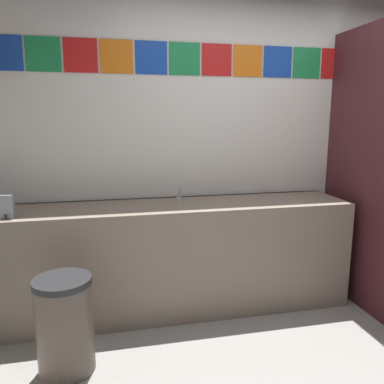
% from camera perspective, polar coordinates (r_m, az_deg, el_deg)
% --- Properties ---
extents(wall_back, '(4.32, 0.09, 2.89)m').
position_cam_1_polar(wall_back, '(3.46, 9.96, 9.36)').
color(wall_back, white).
rests_on(wall_back, ground_plane).
extents(vanity_counter, '(2.69, 0.58, 0.87)m').
position_cam_1_polar(vanity_counter, '(3.12, -1.62, -9.53)').
color(vanity_counter, gray).
rests_on(vanity_counter, ground_plane).
extents(faucet_center, '(0.04, 0.10, 0.14)m').
position_cam_1_polar(faucet_center, '(3.07, -1.97, -0.48)').
color(faucet_center, silver).
rests_on(faucet_center, vanity_counter).
extents(soap_dispenser, '(0.09, 0.09, 0.16)m').
position_cam_1_polar(soap_dispenser, '(2.85, -26.05, -1.97)').
color(soap_dispenser, gray).
rests_on(soap_dispenser, vanity_counter).
extents(trash_bin, '(0.35, 0.35, 0.60)m').
position_cam_1_polar(trash_bin, '(2.56, -18.52, -18.36)').
color(trash_bin, brown).
rests_on(trash_bin, ground_plane).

